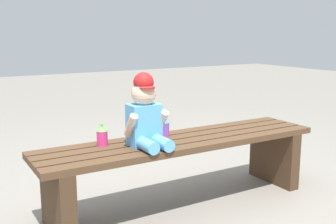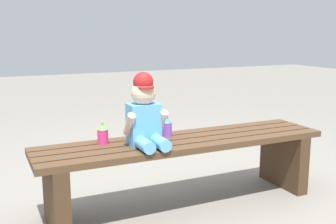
{
  "view_description": "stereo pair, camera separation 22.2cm",
  "coord_description": "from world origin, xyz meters",
  "px_view_note": "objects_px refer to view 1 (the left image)",
  "views": [
    {
      "loc": [
        -1.26,
        -1.96,
        1.03
      ],
      "look_at": [
        -0.13,
        -0.05,
        0.59
      ],
      "focal_mm": 43.72,
      "sensor_mm": 36.0,
      "label": 1
    },
    {
      "loc": [
        -1.07,
        -2.06,
        1.03
      ],
      "look_at": [
        -0.13,
        -0.05,
        0.59
      ],
      "focal_mm": 43.72,
      "sensor_mm": 36.0,
      "label": 2
    }
  ],
  "objects_px": {
    "park_bench": "(182,159)",
    "child_figure": "(145,114)",
    "sippy_cup_right": "(164,127)",
    "sippy_cup_left": "(102,135)"
  },
  "relations": [
    {
      "from": "park_bench",
      "to": "child_figure",
      "type": "height_order",
      "value": "child_figure"
    },
    {
      "from": "child_figure",
      "to": "sippy_cup_right",
      "type": "bearing_deg",
      "value": 33.49
    },
    {
      "from": "sippy_cup_left",
      "to": "sippy_cup_right",
      "type": "height_order",
      "value": "same"
    },
    {
      "from": "sippy_cup_left",
      "to": "child_figure",
      "type": "bearing_deg",
      "value": -31.84
    },
    {
      "from": "child_figure",
      "to": "sippy_cup_right",
      "type": "xyz_separation_m",
      "value": [
        0.19,
        0.13,
        -0.12
      ]
    },
    {
      "from": "sippy_cup_left",
      "to": "park_bench",
      "type": "bearing_deg",
      "value": -12.01
    },
    {
      "from": "park_bench",
      "to": "sippy_cup_right",
      "type": "xyz_separation_m",
      "value": [
        -0.07,
        0.1,
        0.18
      ]
    },
    {
      "from": "park_bench",
      "to": "sippy_cup_right",
      "type": "distance_m",
      "value": 0.22
    },
    {
      "from": "sippy_cup_left",
      "to": "sippy_cup_right",
      "type": "distance_m",
      "value": 0.4
    },
    {
      "from": "sippy_cup_left",
      "to": "sippy_cup_right",
      "type": "xyz_separation_m",
      "value": [
        0.4,
        0.0,
        0.0
      ]
    }
  ]
}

